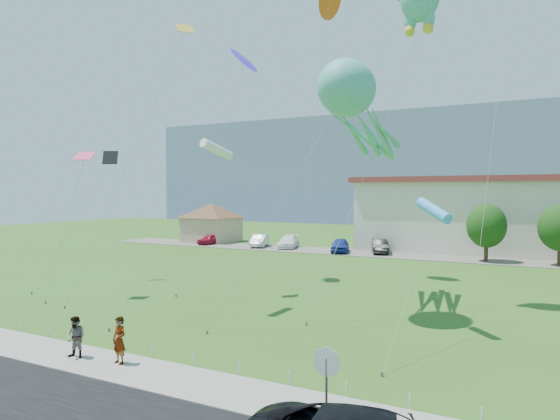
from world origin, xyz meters
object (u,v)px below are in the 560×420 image
object	(u,v)px
pavilion	(212,219)
parked_car_black	(380,246)
octopus_kite	(355,107)
stop_sign	(326,371)
pedestrian_left	(119,340)
parked_car_red	(210,239)
pedestrian_right	(76,337)
parked_car_silver	(260,241)
parked_car_white	(288,242)
parked_car_blue	(340,245)

from	to	relation	value
pavilion	parked_car_black	distance (m)	23.67
parked_car_black	octopus_kite	world-z (taller)	octopus_kite
pavilion	stop_sign	size ratio (longest dim) A/B	3.68
pedestrian_left	octopus_kite	world-z (taller)	octopus_kite
pedestrian_left	parked_car_red	bearing A→B (deg)	130.56
pedestrian_right	parked_car_silver	size ratio (longest dim) A/B	0.36
pedestrian_right	parked_car_red	xyz separation A→B (m)	(-20.47, 37.57, -0.21)
stop_sign	pedestrian_left	world-z (taller)	stop_sign
parked_car_white	octopus_kite	bearing A→B (deg)	-72.45
pavilion	pedestrian_right	size ratio (longest dim) A/B	5.74
parked_car_blue	octopus_kite	xyz separation A→B (m)	(9.99, -24.38, 10.32)
pavilion	stop_sign	distance (m)	53.90
stop_sign	parked_car_red	bearing A→B (deg)	128.89
pedestrian_left	parked_car_black	size ratio (longest dim) A/B	0.39
parked_car_white	pavilion	bearing A→B (deg)	153.81
pedestrian_right	parked_car_blue	distance (m)	37.27
pavilion	stop_sign	xyz separation A→B (m)	(33.50, -42.21, -1.15)
stop_sign	parked_car_silver	bearing A→B (deg)	121.95
octopus_kite	parked_car_white	bearing A→B (deg)	123.24
parked_car_red	parked_car_silver	xyz separation A→B (m)	(6.88, 0.40, 0.10)
parked_car_red	parked_car_white	size ratio (longest dim) A/B	0.76
stop_sign	pedestrian_left	bearing A→B (deg)	169.48
parked_car_white	parked_car_black	size ratio (longest dim) A/B	1.07
pedestrian_left	parked_car_blue	xyz separation A→B (m)	(-5.12, 36.85, -0.17)
parked_car_red	parked_car_blue	world-z (taller)	parked_car_blue
pavilion	parked_car_white	size ratio (longest dim) A/B	1.89
parked_car_white	parked_car_black	xyz separation A→B (m)	(10.92, -0.18, 0.04)
stop_sign	parked_car_black	size ratio (longest dim) A/B	0.55
parked_car_red	parked_car_blue	xyz separation A→B (m)	(17.31, -0.43, 0.13)
pedestrian_left	parked_car_silver	bearing A→B (deg)	121.96
pavilion	parked_car_white	bearing A→B (deg)	-10.51
pavilion	stop_sign	bearing A→B (deg)	-51.56
parked_car_white	octopus_kite	xyz separation A→B (m)	(16.88, -25.76, 10.37)
pedestrian_left	parked_car_black	bearing A→B (deg)	101.16
pavilion	parked_car_white	distance (m)	12.92
pedestrian_left	parked_car_blue	world-z (taller)	pedestrian_left
pedestrian_left	parked_car_black	distance (m)	38.06
parked_car_blue	octopus_kite	distance (m)	28.30
pedestrian_left	parked_car_white	size ratio (longest dim) A/B	0.36
parked_car_red	parked_car_silver	size ratio (longest dim) A/B	0.83
parked_car_blue	parked_car_black	bearing A→B (deg)	0.06
stop_sign	parked_car_silver	xyz separation A→B (m)	(-24.54, 39.35, -1.08)
stop_sign	parked_car_red	distance (m)	50.06
parked_car_black	parked_car_silver	bearing A→B (deg)	161.76
pavilion	parked_car_red	size ratio (longest dim) A/B	2.50
pavilion	pedestrian_left	bearing A→B (deg)	-58.84
stop_sign	pedestrian_left	size ratio (longest dim) A/B	1.42
pavilion	pedestrian_right	bearing A→B (deg)	-61.09
pavilion	parked_car_blue	bearing A→B (deg)	-10.77
parked_car_silver	octopus_kite	xyz separation A→B (m)	(20.43, -25.22, 10.34)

